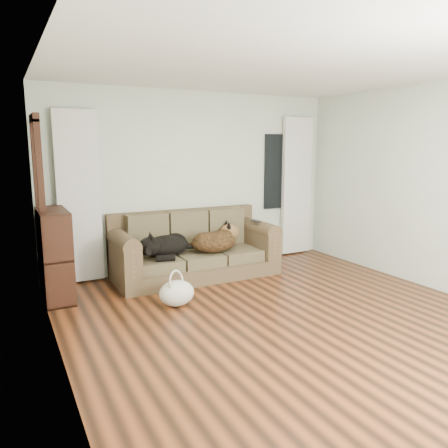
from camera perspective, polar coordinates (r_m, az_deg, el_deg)
name	(u,v)px	position (r m, az deg, el deg)	size (l,w,h in m)	color
floor	(293,322)	(4.72, 9.05, -12.53)	(5.00, 5.00, 0.00)	black
ceiling	(301,61)	(4.43, 10.04, 20.27)	(5.00, 5.00, 0.00)	white
wall_back	(196,181)	(6.55, -3.73, 5.66)	(4.50, 0.04, 2.60)	beige
wall_left	(56,214)	(3.54, -21.08, 1.20)	(0.04, 5.00, 2.60)	beige
wall_right	(446,188)	(6.01, 27.02, 4.17)	(0.04, 5.00, 2.60)	beige
curtain_left	(79,197)	(6.01, -18.43, 3.32)	(0.55, 0.08, 2.25)	silver
curtain_right	(296,186)	(7.41, 9.45, 4.89)	(0.55, 0.08, 2.25)	silver
window_pane	(278,172)	(7.22, 7.03, 6.81)	(0.50, 0.03, 1.20)	black
door_casing	(41,211)	(5.60, -22.81, 1.55)	(0.07, 0.60, 2.10)	black
sofa	(196,245)	(6.11, -3.74, -2.74)	(2.26, 0.97, 0.92)	#3F311E
dog_black_lab	(165,247)	(5.91, -7.77, -2.96)	(0.67, 0.47, 0.28)	black
dog_shepherd	(216,241)	(6.14, -1.08, -2.26)	(0.72, 0.50, 0.32)	black
tv_remote	(256,221)	(6.38, 4.15, 0.37)	(0.06, 0.20, 0.02)	black
tote_bag	(177,292)	(5.08, -6.21, -8.86)	(0.41, 0.32, 0.30)	silver
bookshelf	(55,258)	(5.59, -21.19, -4.10)	(0.32, 0.86, 1.08)	black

